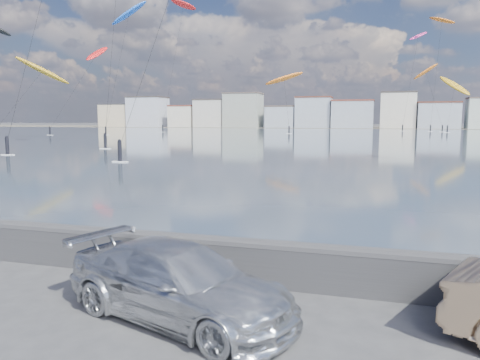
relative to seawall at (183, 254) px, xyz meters
name	(u,v)px	position (x,y,z in m)	size (l,w,h in m)	color
ground	(125,326)	(0.00, -2.70, -0.58)	(700.00, 700.00, 0.00)	#333335
bay_water	(357,137)	(0.00, 88.80, -0.58)	(500.00, 177.00, 0.00)	#354850
far_shore_strip	(369,127)	(0.00, 197.30, -0.57)	(500.00, 60.00, 0.00)	#4C473D
seawall	(183,254)	(0.00, 0.00, 0.00)	(400.00, 0.36, 1.08)	#28282B
far_buildings	(372,113)	(1.31, 183.30, 5.44)	(240.79, 13.26, 14.60)	beige
car_silver	(179,282)	(0.82, -2.11, 0.11)	(1.95, 4.79, 1.39)	silver
kitesurfer_0	(418,38)	(14.93, 150.43, 28.25)	(8.24, 15.38, 31.34)	#E5338C
kitesurfer_3	(96,55)	(-64.91, 95.94, 19.18)	(5.37, 19.97, 22.69)	red
kitesurfer_5	(42,71)	(-56.04, 64.61, 11.86)	(8.84, 14.02, 15.33)	#BF8C19
kitesurfer_9	(129,14)	(-53.47, 92.57, 27.64)	(9.29, 10.56, 31.71)	blue
kitesurfer_11	(284,79)	(-19.89, 112.17, 13.39)	(10.33, 9.81, 16.39)	orange
kitesurfer_13	(455,86)	(24.56, 137.86, 12.42)	(9.78, 15.54, 16.70)	#BF8C19
kitesurfer_15	(183,7)	(-51.65, 121.02, 35.46)	(6.89, 16.13, 38.31)	red
kitesurfer_16	(426,72)	(17.53, 147.66, 17.30)	(8.39, 16.60, 21.16)	orange
kitesurfer_20	(442,21)	(20.78, 143.20, 31.55)	(8.59, 11.90, 34.85)	orange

